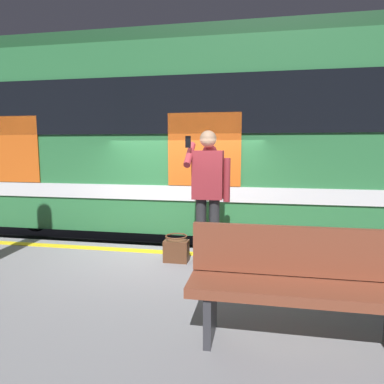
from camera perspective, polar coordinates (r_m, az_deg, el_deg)
ground_plane at (r=5.71m, az=-2.07°, el=-17.40°), size 23.67×23.67×0.00m
platform at (r=3.60m, az=-10.95°, el=-25.71°), size 15.23×4.51×0.86m
safety_line at (r=5.12m, az=-2.87°, el=-9.93°), size 14.93×0.16×0.01m
track_rail_near at (r=6.74m, az=0.19°, el=-12.67°), size 19.80×0.08×0.16m
track_rail_far at (r=8.08m, az=2.08°, el=-9.24°), size 19.80×0.08×0.16m
train_carriage at (r=7.40m, az=-9.70°, el=8.97°), size 9.90×3.04×4.14m
passenger at (r=4.60m, az=2.66°, el=1.16°), size 0.57×0.55×1.74m
handbag at (r=4.72m, az=-2.59°, el=-9.44°), size 0.33×0.30×0.36m
bench at (r=2.89m, az=17.36°, el=-13.88°), size 1.72×0.44×0.90m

